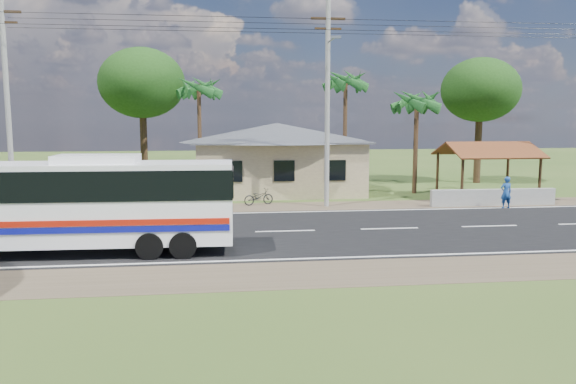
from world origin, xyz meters
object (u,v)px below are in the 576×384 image
waiting_shed (487,152)px  motorcycle (259,197)px  person (506,193)px  coach_bus (71,198)px

waiting_shed → motorcycle: 13.83m
waiting_shed → motorcycle: waiting_shed is taller
motorcycle → waiting_shed: bearing=-104.7°
waiting_shed → person: (-0.81, -3.88, -1.89)m
person → motorcycle: bearing=-14.3°
waiting_shed → person: bearing=-101.8°
waiting_shed → motorcycle: bearing=-175.3°
person → waiting_shed: bearing=-103.8°
motorcycle → coach_bus: bearing=125.9°
motorcycle → person: (12.79, -2.77, 0.40)m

